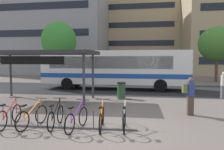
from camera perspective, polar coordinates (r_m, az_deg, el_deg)
ground at (r=7.42m, az=0.12°, el=-15.11°), size 200.00×200.00×0.00m
bus_lane_asphalt at (r=17.62m, az=5.07°, el=-3.89°), size 80.00×7.20×0.01m
city_bus at (r=17.58m, az=0.87°, el=1.91°), size 12.09×2.88×3.20m
bike_rack at (r=7.89m, az=-12.60°, el=-13.36°), size 5.14×0.25×0.70m
parked_bicycle_red_0 at (r=8.73m, az=-26.07°, el=-9.97°), size 0.52×1.72×0.99m
parked_bicycle_orange_1 at (r=8.28m, az=-20.83°, el=-10.57°), size 0.52×1.71×0.99m
parked_bicycle_black_2 at (r=8.02m, az=-15.01°, el=-10.91°), size 0.52×1.72×0.99m
parked_bicycle_purple_3 at (r=7.57m, az=-9.54°, el=-11.75°), size 0.52×1.71×0.99m
parked_bicycle_orange_4 at (r=7.54m, az=-2.84°, el=-11.76°), size 0.52×1.72×0.99m
parked_bicycle_silver_5 at (r=7.51m, az=3.45°, el=-11.81°), size 0.52×1.72×0.99m
transit_shelter at (r=13.33m, az=-18.44°, el=5.37°), size 6.53×3.07×2.98m
commuter_olive_pack_1 at (r=9.91m, az=20.38°, el=-4.70°), size 0.54×0.36×1.68m
commuter_grey_pack_2 at (r=14.97m, az=28.17°, el=-1.99°), size 0.58×0.43×1.71m
trash_bin at (r=13.41m, az=2.55°, el=-4.17°), size 0.55×0.55×1.03m
street_tree_0 at (r=26.40m, az=26.69°, el=7.56°), size 4.11×4.11×6.16m
street_tree_1 at (r=28.07m, az=-14.22°, el=9.05°), size 4.44×4.44×7.34m
building_left_wing at (r=43.59m, az=-16.92°, el=14.66°), size 22.25×13.97×21.16m
building_centre_block at (r=48.95m, az=6.35°, el=9.73°), size 17.71×12.16×14.57m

